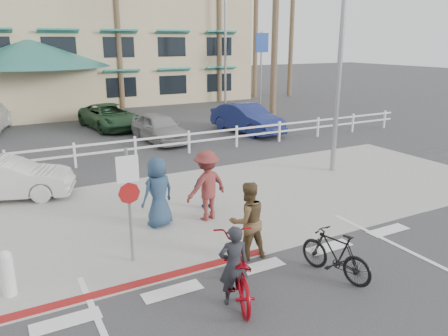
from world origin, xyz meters
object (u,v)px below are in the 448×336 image
sign_post (129,200)px  car_white_sedan (5,179)px  bike_red (237,268)px  bike_black (335,254)px

sign_post → car_white_sedan: 6.24m
bike_red → car_white_sedan: 8.83m
sign_post → car_white_sedan: bearing=111.0°
bike_red → bike_black: (2.13, -0.36, -0.07)m
bike_black → car_white_sedan: 10.19m
bike_red → bike_black: bearing=-169.2°
sign_post → car_white_sedan: (-2.22, 5.78, -0.80)m
bike_black → bike_red: bearing=-22.2°
car_white_sedan → bike_red: bearing=-138.1°
car_white_sedan → bike_black: bearing=-127.8°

